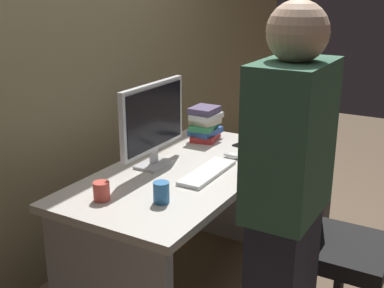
% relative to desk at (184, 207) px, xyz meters
% --- Properties ---
extents(ground_plane, '(9.00, 9.00, 0.00)m').
position_rel_desk_xyz_m(ground_plane, '(0.00, 0.00, -0.51)').
color(ground_plane, brown).
extents(wall_back, '(6.40, 0.10, 3.00)m').
position_rel_desk_xyz_m(wall_back, '(0.00, 0.78, 0.99)').
color(wall_back, '#8C7F5B').
rests_on(wall_back, ground).
extents(desk, '(1.47, 0.75, 0.74)m').
position_rel_desk_xyz_m(desk, '(0.00, 0.00, 0.00)').
color(desk, beige).
rests_on(desk, ground).
extents(office_chair, '(0.52, 0.52, 0.94)m').
position_rel_desk_xyz_m(office_chair, '(0.07, -0.79, -0.08)').
color(office_chair, black).
rests_on(office_chair, ground).
extents(person_at_desk, '(0.40, 0.24, 1.64)m').
position_rel_desk_xyz_m(person_at_desk, '(-0.44, -0.73, 0.33)').
color(person_at_desk, '#262838').
rests_on(person_at_desk, ground).
extents(monitor, '(0.54, 0.14, 0.46)m').
position_rel_desk_xyz_m(monitor, '(-0.04, 0.17, 0.48)').
color(monitor, silver).
rests_on(monitor, desk).
extents(keyboard, '(0.43, 0.14, 0.02)m').
position_rel_desk_xyz_m(keyboard, '(0.00, -0.14, 0.24)').
color(keyboard, white).
rests_on(keyboard, desk).
extents(mouse, '(0.06, 0.10, 0.03)m').
position_rel_desk_xyz_m(mouse, '(0.28, -0.15, 0.24)').
color(mouse, white).
rests_on(mouse, desk).
extents(cup_near_keyboard, '(0.07, 0.07, 0.10)m').
position_rel_desk_xyz_m(cup_near_keyboard, '(-0.41, -0.13, 0.28)').
color(cup_near_keyboard, '#3372B2').
rests_on(cup_near_keyboard, desk).
extents(cup_by_monitor, '(0.08, 0.08, 0.09)m').
position_rel_desk_xyz_m(cup_by_monitor, '(-0.53, 0.12, 0.27)').
color(cup_by_monitor, '#D84C3F').
rests_on(cup_by_monitor, desk).
extents(book_stack, '(0.24, 0.18, 0.21)m').
position_rel_desk_xyz_m(book_stack, '(0.51, 0.15, 0.33)').
color(book_stack, red).
rests_on(book_stack, desk).
extents(cell_phone, '(0.10, 0.16, 0.01)m').
position_rel_desk_xyz_m(cell_phone, '(0.50, -0.13, 0.23)').
color(cell_phone, black).
rests_on(cell_phone, desk).
extents(handbag, '(0.34, 0.14, 0.38)m').
position_rel_desk_xyz_m(handbag, '(0.91, -0.47, -0.37)').
color(handbag, '#262628').
rests_on(handbag, ground).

